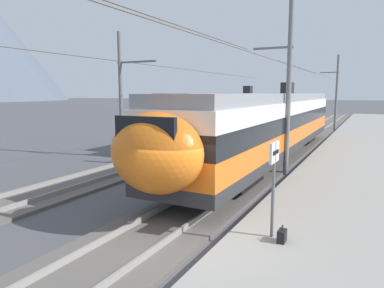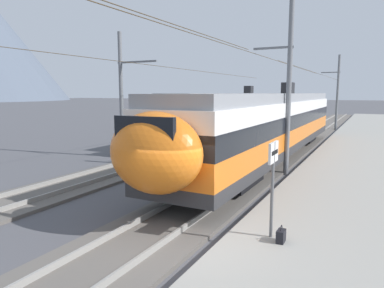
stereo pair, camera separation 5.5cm
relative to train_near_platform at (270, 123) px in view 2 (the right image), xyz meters
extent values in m
plane|color=#4C4C51|center=(-12.34, -1.27, -2.22)|extent=(400.00, 400.00, 0.00)
cube|color=#5B5651|center=(-12.34, 0.00, -2.16)|extent=(120.00, 3.00, 0.12)
cube|color=gray|center=(-12.34, -0.72, -2.02)|extent=(120.00, 0.07, 0.16)
cube|color=gray|center=(-12.34, 0.72, -2.02)|extent=(120.00, 0.07, 0.16)
cube|color=#5B5651|center=(-12.34, 5.89, -2.16)|extent=(120.00, 3.00, 0.12)
cube|color=gray|center=(-12.34, 5.17, -2.02)|extent=(120.00, 0.07, 0.16)
cube|color=#2D2D30|center=(0.59, 0.00, -1.30)|extent=(23.45, 2.99, 0.45)
cube|color=orange|center=(0.59, 0.00, -0.65)|extent=(23.45, 2.99, 0.85)
cube|color=black|center=(0.59, 0.00, 0.15)|extent=(23.45, 3.03, 0.75)
cube|color=silver|center=(0.59, 0.00, 0.85)|extent=(23.45, 2.99, 0.65)
cube|color=gray|center=(0.59, 0.00, 1.40)|extent=(23.15, 2.79, 0.45)
cube|color=black|center=(-6.68, 0.00, -1.73)|extent=(2.80, 2.39, 0.42)
cube|color=black|center=(7.86, 0.00, -1.73)|extent=(2.80, 2.39, 0.42)
ellipsoid|color=orange|center=(-11.69, 0.00, 0.05)|extent=(1.80, 2.75, 2.25)
cube|color=black|center=(-12.19, 0.00, 0.48)|extent=(0.16, 1.79, 1.19)
cube|color=black|center=(4.11, 0.00, 1.98)|extent=(0.90, 0.70, 0.70)
cube|color=#2D2D30|center=(10.35, 5.89, -1.30)|extent=(23.00, 2.82, 0.45)
cube|color=#1E6638|center=(10.35, 5.89, -0.65)|extent=(23.00, 2.82, 0.85)
cube|color=black|center=(10.35, 5.89, 0.15)|extent=(23.00, 2.86, 0.75)
cube|color=beige|center=(10.35, 5.89, 0.85)|extent=(23.00, 2.82, 0.65)
cube|color=gray|center=(10.35, 5.89, 1.40)|extent=(22.70, 2.62, 0.45)
cube|color=black|center=(3.22, 5.89, -1.73)|extent=(2.80, 2.26, 0.42)
cube|color=black|center=(17.48, 5.89, -1.73)|extent=(2.80, 2.26, 0.42)
ellipsoid|color=#1E6638|center=(-1.70, 5.89, 0.05)|extent=(1.80, 2.60, 2.25)
cube|color=black|center=(-2.20, 5.89, 0.48)|extent=(0.16, 1.69, 1.19)
cube|color=black|center=(13.80, 5.89, 1.98)|extent=(0.90, 0.70, 0.70)
cylinder|color=slate|center=(-2.85, -1.58, 1.86)|extent=(0.24, 0.24, 8.17)
cube|color=slate|center=(-2.85, -0.79, 3.73)|extent=(0.10, 1.88, 0.10)
cylinder|color=#473823|center=(-2.85, 0.00, 3.48)|extent=(38.02, 0.02, 0.02)
cylinder|color=slate|center=(20.24, -1.58, 1.66)|extent=(0.24, 0.24, 7.76)
cube|color=slate|center=(20.24, -0.79, 3.77)|extent=(0.10, 1.88, 0.10)
cylinder|color=#473823|center=(20.24, 0.00, 3.52)|extent=(38.02, 0.02, 0.02)
cylinder|color=slate|center=(-2.72, 8.27, 1.48)|extent=(0.24, 0.24, 7.40)
cube|color=slate|center=(-2.72, 7.08, 3.41)|extent=(0.10, 2.68, 0.10)
cylinder|color=#473823|center=(-2.72, 5.89, 3.16)|extent=(38.02, 0.02, 0.02)
cylinder|color=#59595B|center=(-11.22, -3.08, -0.71)|extent=(0.08, 0.08, 2.39)
cube|color=silver|center=(-11.22, -3.08, 0.24)|extent=(0.70, 0.06, 0.50)
cube|color=black|center=(-11.22, -3.12, 0.24)|extent=(0.52, 0.01, 0.10)
cube|color=black|center=(-11.41, -3.38, -1.75)|extent=(0.32, 0.18, 0.30)
torus|color=black|center=(-11.41, -3.38, -1.55)|extent=(0.16, 0.02, 0.16)
camera|label=1|loc=(-19.59, -5.15, 1.66)|focal=33.06mm
camera|label=2|loc=(-19.56, -5.20, 1.66)|focal=33.06mm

